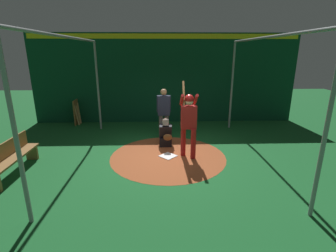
{
  "coord_description": "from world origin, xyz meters",
  "views": [
    {
      "loc": [
        6.86,
        -0.24,
        3.01
      ],
      "look_at": [
        0.0,
        0.0,
        0.95
      ],
      "focal_mm": 26.51,
      "sensor_mm": 36.0,
      "label": 1
    }
  ],
  "objects_px": {
    "home_plate": "(168,156)",
    "catcher": "(166,135)",
    "umpire": "(164,111)",
    "bench": "(11,157)",
    "batter": "(189,119)",
    "bat_rack": "(78,112)"
  },
  "relations": [
    {
      "from": "bat_rack",
      "to": "umpire",
      "type": "bearing_deg",
      "value": 60.34
    },
    {
      "from": "batter",
      "to": "catcher",
      "type": "relative_size",
      "value": 2.32
    },
    {
      "from": "umpire",
      "to": "bat_rack",
      "type": "relative_size",
      "value": 1.71
    },
    {
      "from": "home_plate",
      "to": "catcher",
      "type": "relative_size",
      "value": 0.44
    },
    {
      "from": "home_plate",
      "to": "bat_rack",
      "type": "bearing_deg",
      "value": -134.49
    },
    {
      "from": "catcher",
      "to": "bench",
      "type": "bearing_deg",
      "value": -65.26
    },
    {
      "from": "batter",
      "to": "bat_rack",
      "type": "distance_m",
      "value": 5.81
    },
    {
      "from": "bat_rack",
      "to": "bench",
      "type": "height_order",
      "value": "bat_rack"
    },
    {
      "from": "bench",
      "to": "catcher",
      "type": "bearing_deg",
      "value": 114.74
    },
    {
      "from": "home_plate",
      "to": "umpire",
      "type": "bearing_deg",
      "value": -176.71
    },
    {
      "from": "umpire",
      "to": "bench",
      "type": "xyz_separation_m",
      "value": [
        2.56,
        -3.92,
        -0.56
      ]
    },
    {
      "from": "bench",
      "to": "bat_rack",
      "type": "bearing_deg",
      "value": 177.28
    },
    {
      "from": "home_plate",
      "to": "catcher",
      "type": "xyz_separation_m",
      "value": [
        -0.88,
        -0.05,
        0.36
      ]
    },
    {
      "from": "bat_rack",
      "to": "bench",
      "type": "bearing_deg",
      "value": -2.72
    },
    {
      "from": "bat_rack",
      "to": "bench",
      "type": "xyz_separation_m",
      "value": [
        4.67,
        -0.22,
        -0.04
      ]
    },
    {
      "from": "batter",
      "to": "umpire",
      "type": "relative_size",
      "value": 1.23
    },
    {
      "from": "home_plate",
      "to": "umpire",
      "type": "distance_m",
      "value": 1.91
    },
    {
      "from": "batter",
      "to": "umpire",
      "type": "xyz_separation_m",
      "value": [
        -1.65,
        -0.68,
        -0.14
      ]
    },
    {
      "from": "bench",
      "to": "umpire",
      "type": "bearing_deg",
      "value": 123.17
    },
    {
      "from": "batter",
      "to": "bench",
      "type": "height_order",
      "value": "batter"
    },
    {
      "from": "batter",
      "to": "catcher",
      "type": "distance_m",
      "value": 1.36
    },
    {
      "from": "catcher",
      "to": "bat_rack",
      "type": "relative_size",
      "value": 0.9
    }
  ]
}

